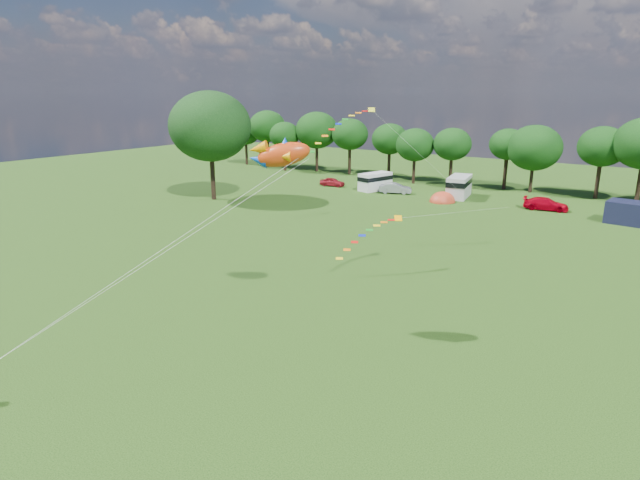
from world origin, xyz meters
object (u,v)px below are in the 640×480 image
Objects in this scene: tent_greyblue at (637,222)px; big_tree at (210,126)px; car_b at (395,188)px; campervan_b at (375,181)px; campervan_c at (459,186)px; tent_orange at (442,202)px; car_c at (546,204)px; car_a at (332,182)px; fish_kite at (279,154)px.

big_tree is at bearing -160.45° from tent_greyblue.
campervan_b reaches higher than car_b.
campervan_c is 4.30m from tent_orange.
car_c reaches higher than car_b.
big_tree is 2.26× the size of campervan_c.
car_a is 6.67m from campervan_b.
tent_orange is at bearing -87.53° from campervan_b.
fish_kite is at bearing -143.42° from campervan_b.
tent_greyblue is at bearing 3.41° from tent_orange.
campervan_c is 1.63× the size of fish_kite.
campervan_c reaches higher than car_a.
fish_kite reaches higher than tent_greyblue.
car_b is (10.04, -0.02, 0.08)m from car_a.
campervan_c is (24.97, 18.82, -7.55)m from big_tree.
campervan_c is (17.89, 2.32, 0.85)m from car_a.
fish_kite is (5.28, -43.14, 8.40)m from campervan_c.
fish_kite is (23.17, -40.82, 9.25)m from car_a.
tent_greyblue is at bearing -107.65° from campervan_c.
fish_kite is at bearing 177.11° from campervan_c.
campervan_b is at bearing 88.51° from campervan_c.
car_c is 42.74m from fish_kite.
big_tree is at bearing 113.71° from car_b.
fish_kite reaches higher than campervan_b.
big_tree is at bearing 117.15° from campervan_c.
big_tree reaches higher than fish_kite.
car_b is 43.83m from fish_kite.
car_a is 1.02× the size of fish_kite.
big_tree reaches higher than car_c.
car_c is 9.31m from tent_greyblue.
campervan_b is 1.65× the size of tent_greyblue.
fish_kite reaches higher than car_c.
campervan_b is (6.60, 0.66, 0.67)m from car_a.
tent_orange is (7.28, -1.67, -0.67)m from car_b.
car_a is 10.04m from car_b.
big_tree is 23.27m from campervan_b.
fish_kite is at bearing -158.21° from car_a.
campervan_b is at bearing 51.44° from big_tree.
big_tree is at bearing 107.37° from car_c.
car_c is 0.80× the size of campervan_c.
car_a is at bearing 69.71° from car_b.
car_c is 11.81m from tent_orange.
car_b is at bearing 167.09° from tent_orange.
big_tree reaches higher than car_b.
fish_kite reaches higher than campervan_c.
big_tree is at bearing 156.25° from campervan_b.
big_tree reaches higher than tent_orange.
big_tree is 40.67m from car_c.
car_a is 28.91m from car_c.
tent_orange is at bearing -176.59° from tent_greyblue.
car_c is 1.31× the size of fish_kite.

